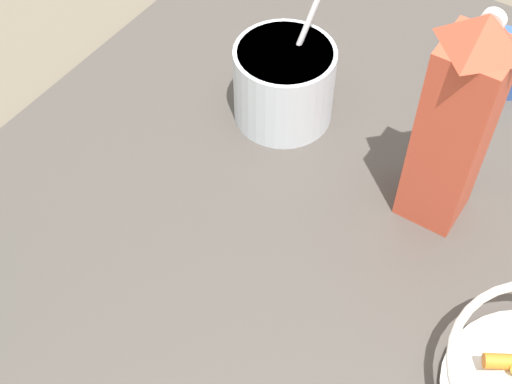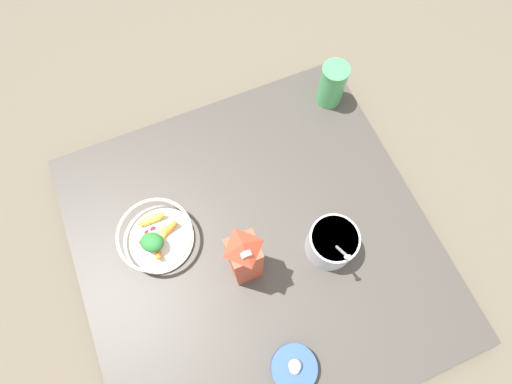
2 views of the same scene
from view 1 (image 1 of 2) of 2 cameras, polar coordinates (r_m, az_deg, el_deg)
name	(u,v)px [view 1 (image 1 of 2)]	position (r m, az deg, el deg)	size (l,w,h in m)	color
ground_plane	(370,235)	(0.95, 9.07, -3.45)	(6.00, 6.00, 0.00)	#665B4C
countertop	(372,225)	(0.93, 9.24, -2.65)	(1.02, 1.02, 0.04)	#47423D
milk_carton	(456,123)	(0.83, 15.74, 5.33)	(0.07, 0.07, 0.30)	#CC4C33
yogurt_tub	(284,80)	(0.98, 2.26, 8.91)	(0.14, 0.15, 0.21)	silver
garlic_bowl	(506,61)	(1.13, 19.36, 9.88)	(0.12, 0.12, 0.07)	#3356A3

